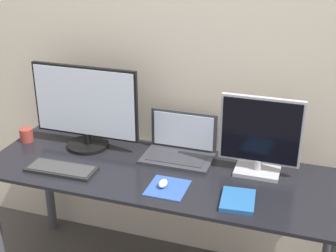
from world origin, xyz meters
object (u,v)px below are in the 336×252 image
at_px(laptop, 180,147).
at_px(mug, 26,135).
at_px(mouse, 163,183).
at_px(keyboard, 61,169).
at_px(monitor_left, 85,108).
at_px(monitor_right, 260,137).
at_px(book, 238,200).

relative_size(laptop, mug, 4.82).
bearing_deg(mug, mouse, -14.69).
bearing_deg(keyboard, mouse, 0.68).
bearing_deg(laptop, monitor_left, -175.19).
bearing_deg(mouse, keyboard, -179.32).
xyz_separation_m(monitor_left, laptop, (0.53, 0.04, -0.18)).
bearing_deg(mouse, monitor_right, 35.42).
relative_size(monitor_left, book, 2.95).
relative_size(monitor_left, keyboard, 1.68).
bearing_deg(mug, monitor_right, 2.08).
distance_m(laptop, book, 0.52).
distance_m(monitor_left, book, 0.99).
height_order(book, mug, mug).
relative_size(keyboard, book, 1.75).
bearing_deg(monitor_left, monitor_right, 0.00).
height_order(keyboard, mouse, mouse).
bearing_deg(book, monitor_right, 82.15).
bearing_deg(book, monitor_left, 161.62).
relative_size(laptop, mouse, 5.55).
xyz_separation_m(monitor_right, mouse, (-0.41, -0.29, -0.18)).
height_order(monitor_left, monitor_right, monitor_left).
height_order(laptop, book, laptop).
distance_m(laptop, mug, 0.91).
height_order(monitor_right, laptop, monitor_right).
xyz_separation_m(monitor_right, keyboard, (-0.95, -0.30, -0.19)).
bearing_deg(mug, book, -11.25).
height_order(keyboard, book, book).
relative_size(keyboard, mouse, 5.45).
relative_size(laptop, book, 1.79).
height_order(mouse, book, mouse).
xyz_separation_m(monitor_left, mug, (-0.37, -0.05, -0.20)).
height_order(monitor_right, keyboard, monitor_right).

